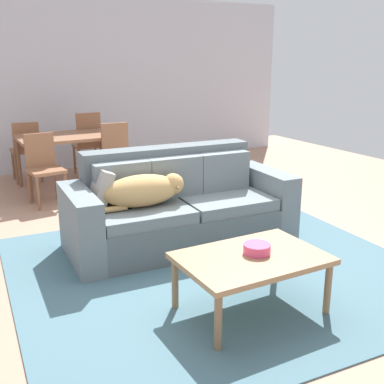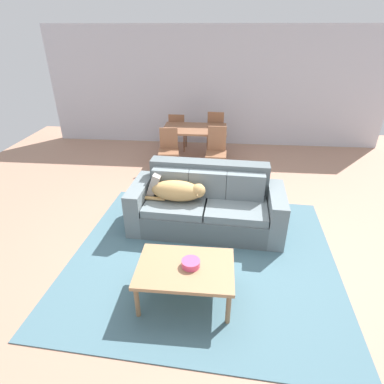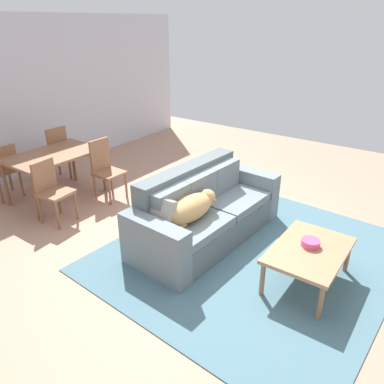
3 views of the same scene
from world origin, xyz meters
name	(u,v)px [view 3 (image 3 of 3)]	position (x,y,z in m)	size (l,w,h in m)	color
ground_plane	(215,241)	(0.00, 0.00, 0.00)	(10.00, 10.00, 0.00)	tan
back_partition	(19,100)	(0.00, 4.00, 1.35)	(8.00, 0.12, 2.70)	silver
area_rug	(252,254)	(0.02, -0.51, 0.01)	(3.33, 3.06, 0.01)	slate
couch	(204,212)	(0.03, 0.20, 0.35)	(2.20, 1.01, 0.92)	slate
dog_on_left_cushion	(192,207)	(-0.36, 0.11, 0.61)	(0.89, 0.36, 0.29)	tan
throw_pillow_by_left_arm	(159,214)	(-0.73, 0.29, 0.63)	(0.11, 0.37, 0.37)	#AAA199
coffee_table	(309,252)	(-0.13, -1.23, 0.39)	(1.01, 0.69, 0.43)	#A67D56
bowl_on_coffee_table	(310,243)	(-0.07, -1.21, 0.47)	(0.19, 0.19, 0.07)	#EA4C7F
dining_table	(53,158)	(-0.36, 2.71, 0.67)	(1.33, 0.87, 0.74)	#905E40
dining_chair_near_left	(52,188)	(-0.83, 2.13, 0.49)	(0.44, 0.44, 0.87)	#905E40
dining_chair_near_right	(105,167)	(0.12, 2.10, 0.51)	(0.41, 0.41, 0.94)	#905E40
dining_chair_far_left	(4,168)	(-0.82, 3.35, 0.50)	(0.41, 0.41, 0.88)	#905E40
dining_chair_far_right	(56,152)	(0.07, 3.29, 0.53)	(0.42, 0.42, 0.97)	#905E40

